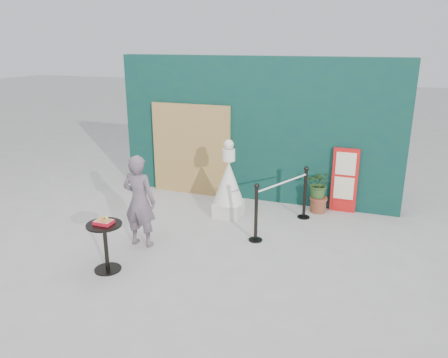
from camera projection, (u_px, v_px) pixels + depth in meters
ground at (198, 262)px, 6.79m from camera, size 60.00×60.00×0.00m
back_wall at (256, 130)px, 9.15m from camera, size 6.00×0.30×3.00m
bamboo_fence at (191, 150)px, 9.57m from camera, size 1.80×0.08×2.00m
woman at (139, 201)px, 7.15m from camera, size 0.57×0.38×1.56m
menu_board at (344, 180)px, 8.62m from camera, size 0.50×0.07×1.30m
statue at (229, 186)px, 8.40m from camera, size 0.60×0.60×1.53m
cafe_table at (105, 240)px, 6.41m from camera, size 0.52×0.52×0.75m
food_basket at (104, 221)px, 6.33m from camera, size 0.26×0.19×0.11m
planter at (319, 188)px, 8.64m from camera, size 0.52×0.45×0.88m
stanchion_barrier at (282, 203)px, 7.86m from camera, size 0.84×1.54×1.03m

